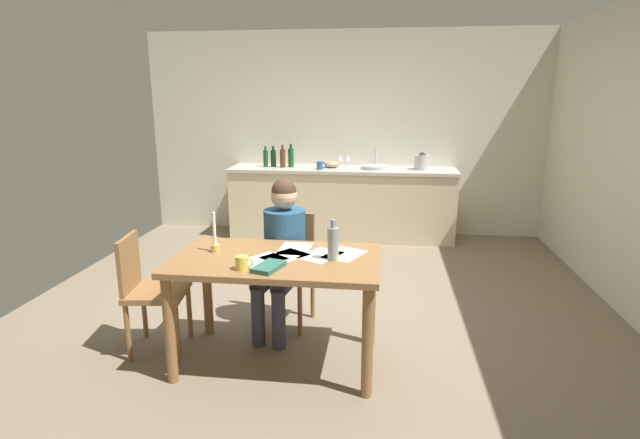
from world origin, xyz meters
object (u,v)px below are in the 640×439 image
object	(u,v)px
chair_at_table	(288,262)
wine_glass_by_kettle	(340,158)
chair_side_empty	(148,288)
dining_table	(277,273)
mixing_bowl	(331,164)
sink_unit	(376,167)
coffee_mug	(242,263)
candlestick	(215,241)
bottle_vinegar	(273,158)
teacup_on_counter	(320,165)
bottle_oil	(266,158)
person_seated	(282,246)
bottle_wine_red	(283,158)
wine_glass_near_sink	(348,158)
book_magazine	(269,267)
bottle_sauce	(291,157)
stovetop_kettle	(422,162)
wine_bottle_on_table	(333,243)

from	to	relation	value
chair_at_table	wine_glass_by_kettle	bearing A→B (deg)	86.50
chair_side_empty	dining_table	bearing A→B (deg)	-2.96
mixing_bowl	sink_unit	bearing A→B (deg)	-2.89
chair_at_table	mixing_bowl	xyz separation A→B (m)	(0.07, 2.58, 0.44)
coffee_mug	candlestick	xyz separation A→B (m)	(-0.29, 0.33, 0.03)
sink_unit	bottle_vinegar	world-z (taller)	bottle_vinegar
chair_at_table	teacup_on_counter	size ratio (longest dim) A/B	7.28
candlestick	bottle_oil	world-z (taller)	bottle_oil
chair_at_table	teacup_on_counter	distance (m)	2.44
chair_side_empty	candlestick	xyz separation A→B (m)	(0.50, 0.02, 0.36)
person_seated	bottle_wine_red	world-z (taller)	person_seated
wine_glass_near_sink	wine_glass_by_kettle	distance (m)	0.10
chair_at_table	book_magazine	world-z (taller)	chair_at_table
coffee_mug	mixing_bowl	size ratio (longest dim) A/B	0.60
mixing_bowl	teacup_on_counter	xyz separation A→B (m)	(-0.12, -0.18, 0.01)
person_seated	bottle_sauce	xyz separation A→B (m)	(-0.43, 2.71, 0.35)
teacup_on_counter	bottle_wine_red	bearing A→B (deg)	166.53
stovetop_kettle	sink_unit	bearing A→B (deg)	179.58
stovetop_kettle	dining_table	bearing A→B (deg)	-109.77
candlestick	sink_unit	distance (m)	3.29
wine_glass_by_kettle	bottle_vinegar	bearing A→B (deg)	-170.83
dining_table	bottle_sauce	size ratio (longest dim) A/B	4.67
chair_side_empty	wine_glass_by_kettle	world-z (taller)	wine_glass_by_kettle
chair_side_empty	teacup_on_counter	distance (m)	3.15
coffee_mug	bottle_wine_red	distance (m)	3.46
dining_table	wine_glass_near_sink	distance (m)	3.37
dining_table	wine_glass_by_kettle	world-z (taller)	wine_glass_by_kettle
bottle_wine_red	wine_glass_by_kettle	size ratio (longest dim) A/B	1.86
dining_table	teacup_on_counter	world-z (taller)	teacup_on_counter
coffee_mug	candlestick	size ratio (longest dim) A/B	0.41
chair_side_empty	coffee_mug	world-z (taller)	chair_side_empty
person_seated	teacup_on_counter	distance (m)	2.56
wine_glass_by_kettle	bottle_oil	bearing A→B (deg)	-171.21
coffee_mug	wine_bottle_on_table	size ratio (longest dim) A/B	0.42
dining_table	chair_side_empty	bearing A→B (deg)	177.04
dining_table	wine_glass_by_kettle	size ratio (longest dim) A/B	8.88
candlestick	book_magazine	bearing A→B (deg)	-34.11
coffee_mug	teacup_on_counter	distance (m)	3.31
bottle_wine_red	sink_unit	bearing A→B (deg)	1.69
bottle_sauce	mixing_bowl	size ratio (longest dim) A/B	1.54
chair_side_empty	wine_glass_by_kettle	size ratio (longest dim) A/B	5.55
dining_table	stovetop_kettle	xyz separation A→B (m)	(1.15, 3.19, 0.35)
chair_at_table	bottle_sauce	distance (m)	2.65
chair_side_empty	stovetop_kettle	size ratio (longest dim) A/B	3.88
bottle_sauce	mixing_bowl	xyz separation A→B (m)	(0.52, 0.02, -0.08)
person_seated	book_magazine	world-z (taller)	person_seated
dining_table	stovetop_kettle	distance (m)	3.41
coffee_mug	book_magazine	world-z (taller)	coffee_mug
bottle_oil	mixing_bowl	bearing A→B (deg)	1.94
bottle_wine_red	chair_at_table	bearing A→B (deg)	-77.69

